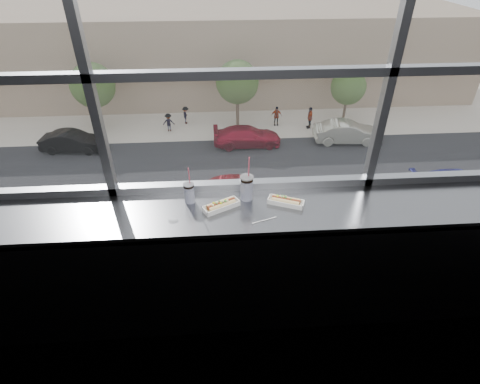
{
  "coord_description": "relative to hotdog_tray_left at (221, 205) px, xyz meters",
  "views": [
    {
      "loc": [
        -0.19,
        -0.95,
        2.74
      ],
      "look_at": [
        -0.04,
        1.23,
        1.25
      ],
      "focal_mm": 28.0,
      "sensor_mm": 36.0,
      "label": 1
    }
  ],
  "objects": [
    {
      "name": "far_sidewalk",
      "position": [
        0.18,
        28.26,
        -12.11
      ],
      "size": [
        80.0,
        6.0,
        0.04
      ],
      "primitive_type": "cube",
      "color": "#B8AD9C",
      "rests_on": "plaza_ground"
    },
    {
      "name": "wall_back_lower",
      "position": [
        0.18,
        0.26,
        -0.58
      ],
      "size": [
        6.0,
        0.0,
        6.0
      ],
      "primitive_type": "plane",
      "rotation": [
        1.57,
        0.0,
        0.0
      ],
      "color": "black",
      "rests_on": "ground"
    },
    {
      "name": "pedestrian_b",
      "position": [
        -2.6,
        28.82,
        -11.17
      ],
      "size": [
        0.61,
        0.81,
        1.83
      ],
      "primitive_type": "imported",
      "rotation": [
        0.0,
        0.0,
        1.57
      ],
      "color": "#66605B",
      "rests_on": "far_sidewalk"
    },
    {
      "name": "counter_fascia",
      "position": [
        0.18,
        -0.27,
        -0.58
      ],
      "size": [
        6.0,
        0.04,
        1.04
      ],
      "primitive_type": "cube",
      "color": "slate",
      "rests_on": "ground"
    },
    {
      "name": "car_far_b",
      "position": [
        2.4,
        24.26,
        -11.05
      ],
      "size": [
        2.62,
        6.13,
        2.03
      ],
      "primitive_type": "imported",
      "rotation": [
        0.0,
        0.0,
        1.59
      ],
      "color": "maroon",
      "rests_on": "street_asphalt"
    },
    {
      "name": "soda_cup_right",
      "position": [
        0.19,
        0.11,
        0.08
      ],
      "size": [
        0.1,
        0.1,
        0.37
      ],
      "color": "white",
      "rests_on": "counter"
    },
    {
      "name": "hotdog_tray_right",
      "position": [
        0.48,
        0.02,
        -0.0
      ],
      "size": [
        0.28,
        0.18,
        0.07
      ],
      "rotation": [
        0.0,
        0.0,
        -0.39
      ],
      "color": "white",
      "rests_on": "counter"
    },
    {
      "name": "counter",
      "position": [
        0.18,
        -0.02,
        -0.06
      ],
      "size": [
        6.0,
        0.55,
        0.06
      ],
      "primitive_type": "cube",
      "color": "slate",
      "rests_on": "ground"
    },
    {
      "name": "loose_straw",
      "position": [
        0.3,
        -0.16,
        -0.02
      ],
      "size": [
        0.18,
        0.07,
        0.01
      ],
      "primitive_type": "cylinder",
      "rotation": [
        0.0,
        1.57,
        0.33
      ],
      "color": "white",
      "rests_on": "counter"
    },
    {
      "name": "pedestrian_c",
      "position": [
        5.23,
        27.91,
        -11.08
      ],
      "size": [
        0.9,
        0.67,
        2.02
      ],
      "primitive_type": "imported",
      "color": "#66605B",
      "rests_on": "far_sidewalk"
    },
    {
      "name": "plaza_near",
      "position": [
        0.18,
        7.26,
        -12.11
      ],
      "size": [
        50.0,
        14.0,
        0.04
      ],
      "primitive_type": "cube",
      "color": "#B8AD9C",
      "rests_on": "plaza_ground"
    },
    {
      "name": "tree_right",
      "position": [
        11.32,
        28.26,
        -8.97
      ],
      "size": [
        2.98,
        2.98,
        4.65
      ],
      "color": "#47382B",
      "rests_on": "far_sidewalk"
    },
    {
      "name": "hotdog_tray_left",
      "position": [
        0.0,
        0.0,
        0.0
      ],
      "size": [
        0.28,
        0.21,
        0.07
      ],
      "rotation": [
        0.0,
        0.0,
        0.48
      ],
      "color": "white",
      "rests_on": "counter"
    },
    {
      "name": "plaza_ground",
      "position": [
        0.18,
        43.76,
        -12.13
      ],
      "size": [
        120.0,
        120.0,
        0.0
      ],
      "primitive_type": "plane",
      "color": "#B8AD9C",
      "rests_on": "ground"
    },
    {
      "name": "car_far_a",
      "position": [
        -10.94,
        24.26,
        -11.03
      ],
      "size": [
        3.11,
        6.42,
        2.07
      ],
      "primitive_type": "imported",
      "rotation": [
        0.0,
        0.0,
        1.49
      ],
      "color": "black",
      "rests_on": "street_asphalt"
    },
    {
      "name": "car_near_e",
      "position": [
        14.97,
        16.26,
        -10.91
      ],
      "size": [
        3.01,
        6.98,
        2.31
      ],
      "primitive_type": "imported",
      "rotation": [
        0.0,
        0.0,
        1.59
      ],
      "color": "navy",
      "rests_on": "street_asphalt"
    },
    {
      "name": "pedestrian_a",
      "position": [
        -3.97,
        27.37,
        -11.16
      ],
      "size": [
        0.82,
        0.62,
        1.85
      ],
      "primitive_type": "imported",
      "rotation": [
        0.0,
        0.0,
        3.14
      ],
      "color": "#66605B",
      "rests_on": "far_sidewalk"
    },
    {
      "name": "window_glass",
      "position": [
        0.18,
        0.28,
        1.17
      ],
      "size": [
        6.0,
        0.0,
        6.0
      ],
      "primitive_type": "plane",
      "rotation": [
        1.57,
        0.0,
        0.0
      ],
      "color": "silver",
      "rests_on": "ground"
    },
    {
      "name": "wrapper",
      "position": [
        -0.34,
        -0.12,
        -0.02
      ],
      "size": [
        0.08,
        0.06,
        0.02
      ],
      "primitive_type": "ellipsoid",
      "color": "silver",
      "rests_on": "counter"
    },
    {
      "name": "car_near_d",
      "position": [
        7.77,
        16.26,
        -11.14
      ],
      "size": [
        2.38,
        5.57,
        1.85
      ],
      "primitive_type": "imported",
      "rotation": [
        0.0,
        0.0,
        1.56
      ],
      "color": "beige",
      "rests_on": "street_asphalt"
    },
    {
      "name": "window_mullions",
      "position": [
        0.18,
        0.26,
        1.17
      ],
      "size": [
        6.0,
        0.08,
        2.4
      ],
      "primitive_type": null,
      "color": "gray",
      "rests_on": "ground"
    },
    {
      "name": "far_building",
      "position": [
        0.18,
        38.26,
        -8.13
      ],
      "size": [
        50.0,
        14.0,
        8.0
      ],
      "primitive_type": "cube",
      "color": "gray",
      "rests_on": "plaza_ground"
    },
    {
      "name": "pedestrian_d",
      "position": [
        7.99,
        27.17,
        -10.98
      ],
      "size": [
        0.74,
        0.99,
        2.22
      ],
      "primitive_type": "imported",
      "rotation": [
        0.0,
        0.0,
        4.71
      ],
      "color": "#66605B",
      "rests_on": "far_sidewalk"
    },
    {
      "name": "car_far_c",
      "position": [
        10.31,
        24.26,
        -10.93
      ],
      "size": [
        3.35,
        6.99,
        2.27
      ],
      "primitive_type": "imported",
      "rotation": [
        0.0,
        0.0,
        1.49
      ],
      "color": "#B7B6A5",
      "rests_on": "street_asphalt"
    },
    {
      "name": "tree_left",
      "position": [
        -9.79,
        28.26,
        -8.32
      ],
      "size": [
        3.59,
        3.59,
        5.61
      ],
      "color": "#47382B",
      "rests_on": "far_sidewalk"
    },
    {
      "name": "soda_cup_left",
      "position": [
        -0.23,
        0.1,
        0.06
      ],
      "size": [
        0.08,
        0.08,
        0.31
      ],
      "color": "white",
      "rests_on": "counter"
    },
    {
      "name": "street_asphalt",
      "position": [
        0.18,
        20.26,
        -12.1
      ],
      "size": [
        80.0,
        10.0,
        0.06
      ],
      "primitive_type": "cube",
      "color": "black",
      "rests_on": "plaza_ground"
    },
    {
      "name": "tree_center",
      "position": [
        1.9,
        28.26,
        -8.34
      ],
      "size": [
        3.58,
        3.58,
        5.59
      ],
      "color": "#47382B",
      "rests_on": "far_sidewalk"
    },
    {
      "name": "car_near_c",
      "position": [
        1.32,
        16.26,
        -10.93
      ],
      "size": [
        3.32,
        7.0,
        2.27
      ],
      "primitive_type": "imported",
      "rotation": [
        0.0,
        0.0,
        1.5
      ],
      "color": "#5D0A10",
      "rests_on": "street_asphalt"
    }
  ]
}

